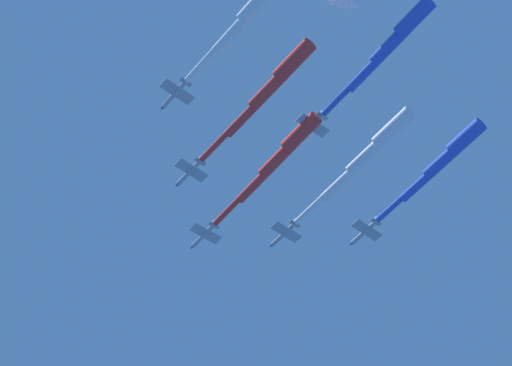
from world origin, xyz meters
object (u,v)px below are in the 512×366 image
jet_starboard_inner (365,156)px  jet_port_mid (257,1)px  jet_lead (276,160)px  jet_port_outer (387,48)px  jet_port_inner (267,91)px  jet_starboard_mid (440,163)px

jet_starboard_inner → jet_port_mid: (-27.68, 37.83, 0.59)m
jet_lead → jet_port_outer: (-36.23, -12.77, 0.25)m
jet_port_mid → jet_port_outer: bearing=-89.8°
jet_lead → jet_port_mid: 40.76m
jet_lead → jet_starboard_inner: size_ratio=0.97×
jet_port_inner → jet_starboard_inner: size_ratio=0.97×
jet_port_inner → jet_starboard_mid: size_ratio=1.07×
jet_port_inner → jet_port_outer: size_ratio=1.06×
jet_port_mid → jet_port_outer: size_ratio=1.10×
jet_lead → jet_starboard_mid: (-13.26, -36.72, -0.50)m
jet_port_mid → jet_starboard_mid: (23.07, -55.20, -0.74)m
jet_lead → jet_port_inner: jet_lead is taller
jet_lead → jet_port_mid: size_ratio=0.97×
jet_port_inner → jet_starboard_mid: jet_starboard_mid is taller
jet_starboard_inner → jet_starboard_mid: size_ratio=1.11×
jet_lead → jet_port_mid: (-36.33, 18.48, 0.24)m
jet_port_mid → jet_port_outer: 31.24m
jet_starboard_inner → jet_port_outer: (-27.59, 6.59, 0.60)m
jet_lead → jet_starboard_inner: bearing=-114.1°
jet_lead → jet_port_outer: bearing=-160.6°
jet_starboard_mid → jet_port_outer: jet_port_outer is taller
jet_starboard_mid → jet_lead: bearing=70.1°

